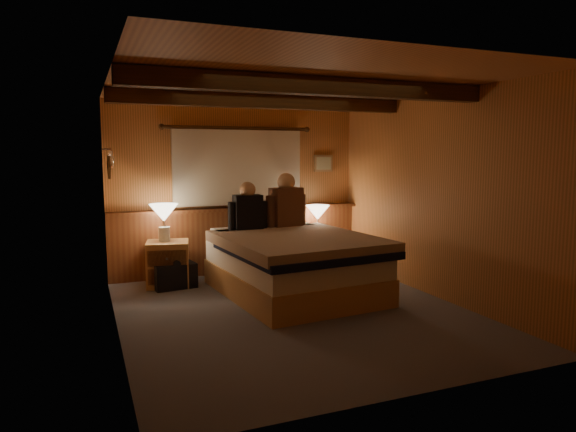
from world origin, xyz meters
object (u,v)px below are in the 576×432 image
bed (294,264)px  lamp_left (164,215)px  person_right (286,204)px  duffel_bag (174,275)px  lamp_right (318,214)px  person_left (248,210)px  nightstand_right (316,253)px  nightstand_left (168,264)px

bed → lamp_left: (-1.37, 1.04, 0.54)m
person_right → duffel_bag: (-1.51, 0.06, -0.86)m
lamp_left → lamp_right: (2.22, 0.09, -0.10)m
lamp_right → person_left: 1.28m
nightstand_right → person_right: (-0.61, -0.34, 0.77)m
nightstand_right → person_left: bearing=-163.7°
nightstand_left → duffel_bag: size_ratio=1.09×
nightstand_right → person_left: person_left is taller
nightstand_left → bed: bearing=-24.9°
lamp_right → person_right: 0.74m
nightstand_left → nightstand_right: 2.18m
lamp_right → person_right: size_ratio=0.60×
nightstand_right → person_right: 1.04m
nightstand_left → lamp_right: (2.19, 0.14, 0.53)m
lamp_right → duffel_bag: size_ratio=0.80×
person_left → person_right: (0.57, 0.08, 0.04)m
lamp_left → person_right: person_right is taller
bed → lamp_left: bearing=137.6°
nightstand_right → lamp_left: 2.30m
lamp_left → duffel_bag: 0.78m
bed → person_left: (-0.35, 0.70, 0.60)m
lamp_right → duffel_bag: lamp_right is taller
nightstand_left → nightstand_right: size_ratio=1.21×
duffel_bag → person_left: bearing=-16.5°
nightstand_right → lamp_left: bearing=179.0°
bed → lamp_right: (0.84, 1.12, 0.44)m
lamp_right → person_left: (-1.20, -0.42, 0.16)m
lamp_right → bed: bearing=-126.9°
duffel_bag → lamp_left: bearing=106.0°
nightstand_left → lamp_left: lamp_left is taller
lamp_left → lamp_right: lamp_left is taller
person_right → bed: bearing=-115.9°
person_right → lamp_right: bearing=17.5°
bed → lamp_right: lamp_right is taller
nightstand_left → duffel_bag: bearing=-57.1°
nightstand_right → lamp_left: size_ratio=1.05×
person_left → lamp_right: bearing=19.4°
nightstand_right → lamp_right: lamp_right is taller
person_right → duffel_bag: person_right is taller
bed → nightstand_left: 1.67m
nightstand_left → duffel_bag: (0.05, -0.13, -0.12)m
nightstand_right → duffel_bag: bearing=-176.0°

